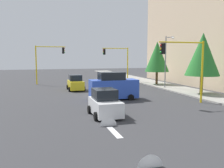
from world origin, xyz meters
TOP-DOWN VIEW (x-y plane):
  - ground_plane at (0.00, 0.00)m, footprint 120.00×120.00m
  - sidewalk_kerb at (-5.00, 10.50)m, footprint 80.00×4.00m
  - lane_arrow_near at (11.51, -3.00)m, footprint 2.40×1.10m
  - apartment_block at (-7.44, 18.50)m, footprint 25.82×9.30m
  - traffic_signal_far_left at (-14.00, 5.72)m, footprint 0.36×4.59m
  - traffic_signal_far_right at (-14.00, -5.74)m, footprint 0.36×4.59m
  - traffic_signal_near_left at (6.00, 5.71)m, footprint 0.36×4.59m
  - street_lamp_curbside at (-3.61, 9.20)m, footprint 2.15×0.28m
  - tree_roadside_mid at (-8.00, 10.00)m, footprint 3.60×3.60m
  - tree_roadside_near at (2.00, 10.50)m, footprint 3.82×3.82m
  - delivery_van_blue at (2.00, 0.07)m, footprint 2.22×4.80m
  - car_red at (-8.35, 3.55)m, footprint 4.05×1.97m
  - car_white at (8.37, -2.51)m, footprint 3.62×2.10m
  - car_yellow at (-5.95, -2.63)m, footprint 3.63×2.05m

SIDE VIEW (x-z plane):
  - ground_plane at x=0.00m, z-range 0.00..0.00m
  - lane_arrow_near at x=11.51m, z-range -0.54..0.56m
  - sidewalk_kerb at x=-5.00m, z-range 0.00..0.15m
  - car_yellow at x=-5.95m, z-range -0.09..1.88m
  - car_white at x=8.37m, z-range -0.09..1.88m
  - car_red at x=-8.35m, z-range -0.09..1.88m
  - delivery_van_blue at x=2.00m, z-range -0.11..2.67m
  - traffic_signal_near_left at x=6.00m, z-range 1.19..6.92m
  - traffic_signal_far_left at x=-14.00m, z-range 1.20..7.03m
  - traffic_signal_far_right at x=-14.00m, z-range 1.23..7.21m
  - tree_roadside_mid at x=-8.00m, z-range 1.01..7.56m
  - street_lamp_curbside at x=-3.61m, z-range 0.85..7.85m
  - tree_roadside_near at x=2.00m, z-range 1.08..8.04m
  - apartment_block at x=-7.44m, z-range 0.01..16.37m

